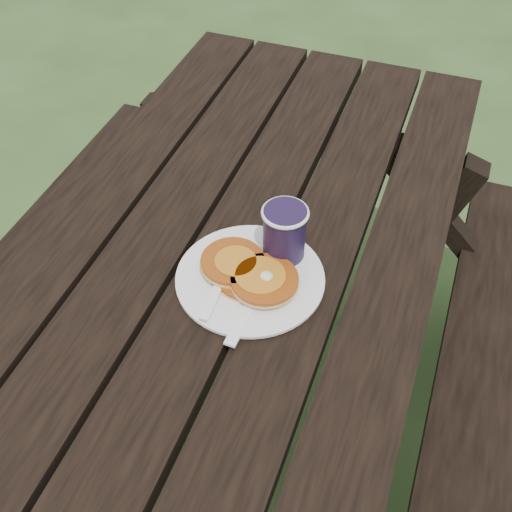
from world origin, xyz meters
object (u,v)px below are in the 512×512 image
(picnic_table, at_px, (212,415))
(plate, at_px, (250,279))
(pancake_stack, at_px, (249,273))
(coffee_cup, at_px, (284,232))

(picnic_table, distance_m, plate, 0.40)
(plate, height_order, pancake_stack, pancake_stack)
(picnic_table, distance_m, coffee_cup, 0.48)
(pancake_stack, bearing_deg, plate, 84.06)
(plate, relative_size, pancake_stack, 1.40)
(picnic_table, relative_size, pancake_stack, 9.83)
(plate, bearing_deg, pancake_stack, -95.94)
(plate, relative_size, coffee_cup, 2.24)
(pancake_stack, bearing_deg, coffee_cup, 64.58)
(picnic_table, distance_m, pancake_stack, 0.42)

